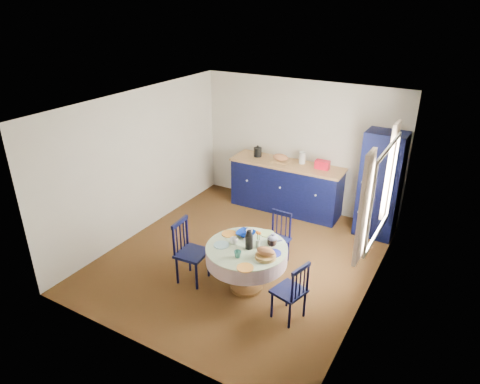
% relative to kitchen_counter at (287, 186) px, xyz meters
% --- Properties ---
extents(floor, '(4.50, 4.50, 0.00)m').
position_rel_kitchen_counter_xyz_m(floor, '(0.10, -1.96, -0.50)').
color(floor, black).
rests_on(floor, ground).
extents(ceiling, '(4.50, 4.50, 0.00)m').
position_rel_kitchen_counter_xyz_m(ceiling, '(0.10, -1.96, 2.00)').
color(ceiling, white).
rests_on(ceiling, wall_back).
extents(wall_back, '(4.00, 0.02, 2.50)m').
position_rel_kitchen_counter_xyz_m(wall_back, '(0.10, 0.29, 0.75)').
color(wall_back, beige).
rests_on(wall_back, floor).
extents(wall_left, '(0.02, 4.50, 2.50)m').
position_rel_kitchen_counter_xyz_m(wall_left, '(-1.90, -1.96, 0.75)').
color(wall_left, beige).
rests_on(wall_left, floor).
extents(wall_right, '(0.02, 4.50, 2.50)m').
position_rel_kitchen_counter_xyz_m(wall_right, '(2.10, -1.96, 0.75)').
color(wall_right, beige).
rests_on(wall_right, floor).
extents(window, '(0.10, 1.74, 1.45)m').
position_rel_kitchen_counter_xyz_m(window, '(2.06, -1.66, 1.02)').
color(window, white).
rests_on(window, wall_right).
extents(kitchen_counter, '(2.20, 0.72, 1.22)m').
position_rel_kitchen_counter_xyz_m(kitchen_counter, '(0.00, 0.00, 0.00)').
color(kitchen_counter, black).
rests_on(kitchen_counter, floor).
extents(pantry_cabinet, '(0.67, 0.49, 1.88)m').
position_rel_kitchen_counter_xyz_m(pantry_cabinet, '(1.76, -0.11, 0.44)').
color(pantry_cabinet, black).
rests_on(pantry_cabinet, floor).
extents(dining_table, '(1.14, 1.15, 0.97)m').
position_rel_kitchen_counter_xyz_m(dining_table, '(0.58, -2.60, 0.07)').
color(dining_table, brown).
rests_on(dining_table, floor).
extents(chair_left, '(0.44, 0.46, 0.96)m').
position_rel_kitchen_counter_xyz_m(chair_left, '(-0.26, -2.83, -0.01)').
color(chair_left, black).
rests_on(chair_left, floor).
extents(chair_far, '(0.39, 0.38, 0.84)m').
position_rel_kitchen_counter_xyz_m(chair_far, '(0.64, -1.76, -0.08)').
color(chair_far, black).
rests_on(chair_far, floor).
extents(chair_right, '(0.45, 0.47, 0.86)m').
position_rel_kitchen_counter_xyz_m(chair_right, '(1.37, -2.87, -0.06)').
color(chair_right, black).
rests_on(chair_right, floor).
extents(mug_a, '(0.11, 0.11, 0.09)m').
position_rel_kitchen_counter_xyz_m(mug_a, '(0.36, -2.61, 0.23)').
color(mug_a, silver).
rests_on(mug_a, dining_table).
extents(mug_b, '(0.10, 0.10, 0.09)m').
position_rel_kitchen_counter_xyz_m(mug_b, '(0.58, -2.88, 0.24)').
color(mug_b, '#35786B').
rests_on(mug_b, dining_table).
extents(mug_c, '(0.14, 0.14, 0.11)m').
position_rel_kitchen_counter_xyz_m(mug_c, '(0.85, -2.39, 0.24)').
color(mug_c, black).
rests_on(mug_c, dining_table).
extents(mug_d, '(0.10, 0.10, 0.09)m').
position_rel_kitchen_counter_xyz_m(mug_d, '(0.44, -2.30, 0.24)').
color(mug_d, silver).
rests_on(mug_d, dining_table).
extents(cobalt_bowl, '(0.27, 0.27, 0.07)m').
position_rel_kitchen_counter_xyz_m(cobalt_bowl, '(0.40, -2.34, 0.22)').
color(cobalt_bowl, navy).
rests_on(cobalt_bowl, dining_table).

